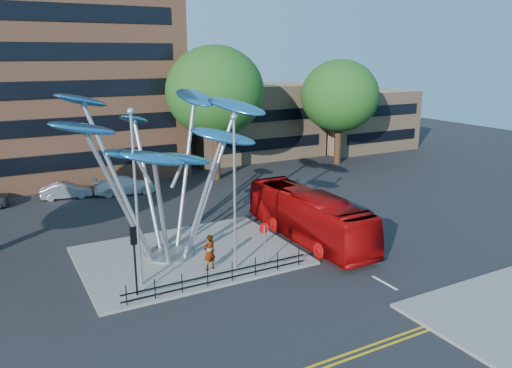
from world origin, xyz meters
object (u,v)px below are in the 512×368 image
tree_far (340,96)px  parked_car_mid (66,191)px  pedestrian (209,252)px  street_lamp_left (135,184)px  tree_right (215,92)px  traffic_light_island (134,247)px  street_lamp_right (234,179)px  no_entry_sign_island (264,237)px  parked_car_right (125,185)px  leaf_sculpture (162,138)px  red_bus (308,216)px

tree_far → parked_car_mid: 28.02m
pedestrian → parked_car_mid: (-4.48, 18.49, -0.49)m
tree_far → street_lamp_left: (-26.50, -18.50, -1.75)m
tree_right → traffic_light_island: size_ratio=3.54×
street_lamp_right → no_entry_sign_island: bearing=-17.9°
tree_far → parked_car_right: (-22.77, -0.88, -6.38)m
parked_car_mid → street_lamp_right: bearing=-154.5°
traffic_light_island → parked_car_right: size_ratio=0.69×
no_entry_sign_island → parked_car_mid: bearing=110.5°
tree_right → street_lamp_left: bearing=-124.0°
leaf_sculpture → no_entry_sign_island: (4.07, -4.16, -5.06)m
street_lamp_left → parked_car_mid: street_lamp_left is taller
leaf_sculpture → street_lamp_right: size_ratio=1.53×
leaf_sculpture → traffic_light_island: 6.65m
no_entry_sign_island → parked_car_mid: (-7.27, 19.47, -1.17)m
leaf_sculpture → red_bus: leaf_sculpture is taller
tree_right → pedestrian: tree_right is taller
tree_far → no_entry_sign_island: (-20.00, -19.48, -5.29)m
red_bus → street_lamp_right: bearing=-160.9°
tree_far → parked_car_right: tree_far is taller
street_lamp_left → parked_car_mid: 19.09m
traffic_light_island → pedestrian: 4.58m
street_lamp_left → traffic_light_island: bearing=-116.6°
tree_far → leaf_sculpture: tree_far is taller
tree_right → tree_far: bearing=0.0°
traffic_light_island → parked_car_mid: (-0.27, 19.48, -1.97)m
tree_right → pedestrian: size_ratio=6.19×
tree_right → street_lamp_left: tree_right is taller
street_lamp_right → pedestrian: 4.20m
leaf_sculpture → traffic_light_island: leaf_sculpture is taller
no_entry_sign_island → pedestrian: (-2.79, 0.98, -0.69)m
street_lamp_left → pedestrian: size_ratio=4.50×
tree_far → parked_car_mid: size_ratio=2.77×
tree_far → street_lamp_left: 32.37m
traffic_light_island → tree_far: bearing=35.8°
traffic_light_island → red_bus: bearing=12.3°
tree_far → street_lamp_right: size_ratio=1.30×
leaf_sculpture → street_lamp_right: 4.83m
leaf_sculpture → no_entry_sign_island: size_ratio=5.19×
red_bus → leaf_sculpture: bearing=169.9°
street_lamp_right → traffic_light_island: (-5.50, -0.50, -2.48)m
street_lamp_left → red_bus: 11.84m
no_entry_sign_island → tree_far: bearing=44.3°
tree_right → parked_car_mid: size_ratio=3.10×
traffic_light_island → no_entry_sign_island: size_ratio=1.40×
tree_right → leaf_sculpture: 18.37m
no_entry_sign_island → red_bus: 5.25m
leaf_sculpture → street_lamp_left: bearing=-127.4°
tree_right → tree_far: (14.00, 0.00, -0.93)m
tree_right → street_lamp_left: (-12.50, -18.50, -2.68)m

